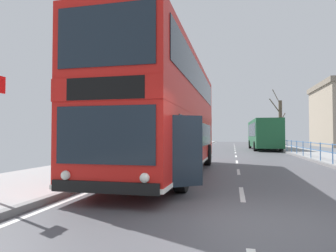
% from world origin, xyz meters
% --- Properties ---
extents(ground, '(15.80, 140.00, 0.20)m').
position_xyz_m(ground, '(-0.72, -0.00, 0.04)').
color(ground, '#4E4E54').
extents(double_decker_bus_main, '(3.17, 11.68, 4.49)m').
position_xyz_m(double_decker_bus_main, '(-2.70, 6.05, 2.35)').
color(double_decker_bus_main, red).
rests_on(double_decker_bus_main, ground).
extents(background_bus_far_lane, '(2.83, 10.49, 3.15)m').
position_xyz_m(background_bus_far_lane, '(3.04, 28.20, 1.72)').
color(background_bus_far_lane, '#19512D').
rests_on(background_bus_far_lane, ground).
extents(pedestrian_railing_far_kerb, '(0.05, 26.59, 0.98)m').
position_xyz_m(pedestrian_railing_far_kerb, '(4.45, 11.31, 0.81)').
color(pedestrian_railing_far_kerb, '#386BA8').
rests_on(pedestrian_railing_far_kerb, ground).
extents(bare_tree_far_00, '(2.01, 2.29, 6.97)m').
position_xyz_m(bare_tree_far_00, '(5.44, 32.87, 3.13)').
color(bare_tree_far_00, brown).
rests_on(bare_tree_far_00, ground).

